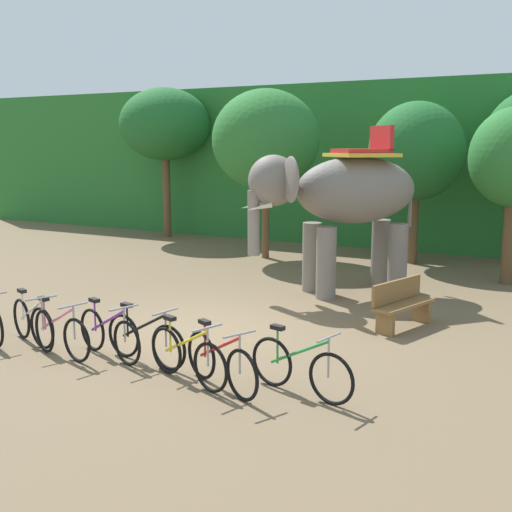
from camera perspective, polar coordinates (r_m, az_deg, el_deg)
ground_plane at (r=11.46m, az=-4.94°, el=-6.95°), size 80.00×80.00×0.00m
foliage_hedge at (r=23.36m, az=13.36°, el=8.22°), size 36.00×6.00×5.37m
tree_center_left at (r=23.06m, az=-8.32°, el=11.78°), size 3.24×3.24×5.36m
tree_left at (r=18.48m, az=0.90°, el=10.54°), size 3.14×3.14×4.96m
tree_far_left at (r=18.19m, az=14.43°, el=9.21°), size 2.67×2.67×4.55m
elephant at (r=14.18m, az=7.93°, el=5.36°), size 3.60×3.74×3.78m
bike_white at (r=11.27m, az=-19.75°, el=-5.77°), size 1.61×0.74×0.92m
bike_pink at (r=10.60m, az=-17.59°, el=-6.64°), size 1.68×0.56×0.92m
bike_purple at (r=10.28m, az=-13.30°, el=-6.97°), size 1.65×0.65×0.92m
bike_black at (r=9.90m, az=-10.09°, el=-7.52°), size 1.70×0.52×0.92m
bike_yellow at (r=9.05m, az=-6.29°, el=-9.11°), size 1.65×0.66×0.92m
bike_red at (r=8.78m, az=-3.26°, el=-9.69°), size 1.58×0.81×0.92m
bike_green at (r=8.59m, az=4.06°, el=-10.14°), size 1.68×0.57×0.92m
wooden_bench at (r=11.88m, az=13.16°, el=-4.16°), size 0.85×1.55×0.89m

